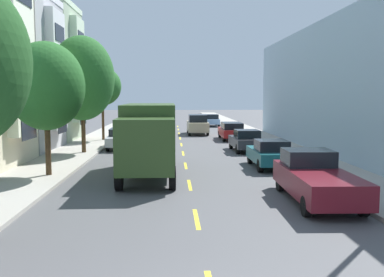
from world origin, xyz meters
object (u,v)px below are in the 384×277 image
street_tree_third (82,78)px  parked_wagon_red (231,130)px  parked_wagon_orange (129,131)px  parked_suv_forest (143,118)px  parked_hatchback_black (136,125)px  street_tree_farthest (102,86)px  street_tree_second (46,86)px  parked_hatchback_sky (211,120)px  delivery_box_truck (149,135)px  parked_sedan_silver (121,138)px  parked_hatchback_charcoal (246,140)px  moving_champagne_sedan (198,124)px  parked_pickup_burgundy (316,178)px  parked_hatchback_teal (270,154)px

street_tree_third → parked_wagon_red: size_ratio=1.57×
parked_wagon_orange → parked_suv_forest: 17.46m
parked_suv_forest → parked_hatchback_black: bearing=-90.3°
street_tree_farthest → parked_hatchback_black: 9.29m
street_tree_second → parked_hatchback_sky: bearing=72.2°
delivery_box_truck → parked_sedan_silver: delivery_box_truck is taller
delivery_box_truck → parked_hatchback_black: (-2.56, 23.66, -1.15)m
parked_hatchback_black → parked_hatchback_charcoal: bearing=-60.4°
street_tree_third → street_tree_farthest: 7.92m
street_tree_third → street_tree_farthest: size_ratio=1.24×
parked_wagon_orange → moving_champagne_sedan: (6.14, 5.41, 0.18)m
parked_sedan_silver → parked_pickup_burgundy: bearing=-61.1°
parked_sedan_silver → parked_hatchback_sky: bearing=68.8°
parked_suv_forest → parked_wagon_red: bearing=-63.6°
parked_wagon_red → parked_wagon_orange: bearing=179.7°
street_tree_third → parked_wagon_orange: bearing=76.8°
street_tree_farthest → parked_wagon_red: street_tree_farthest is taller
street_tree_third → parked_hatchback_charcoal: street_tree_third is taller
parked_hatchback_teal → parked_sedan_silver: parked_hatchback_teal is taller
parked_wagon_red → parked_pickup_burgundy: parked_pickup_burgundy is taller
street_tree_farthest → parked_hatchback_teal: (10.76, -13.65, -3.77)m
street_tree_third → parked_pickup_burgundy: bearing=-49.9°
parked_hatchback_sky → parked_hatchback_black: 12.38m
parked_wagon_red → parked_sedan_silver: parked_wagon_red is taller
delivery_box_truck → parked_sedan_silver: bearing=103.6°
parked_sedan_silver → parked_hatchback_black: bearing=90.1°
parked_hatchback_teal → parked_hatchback_sky: bearing=90.3°
street_tree_second → parked_sedan_silver: bearing=79.4°
parked_hatchback_black → parked_pickup_burgundy: size_ratio=0.75×
parked_hatchback_teal → parked_wagon_orange: same height
delivery_box_truck → parked_hatchback_charcoal: size_ratio=1.93×
delivery_box_truck → parked_hatchback_black: bearing=96.2°
street_tree_third → parked_hatchback_sky: 27.54m
street_tree_second → delivery_box_truck: size_ratio=0.78×
parked_hatchback_black → parked_sedan_silver: 13.13m
parked_hatchback_black → parked_hatchback_teal: bearing=-68.3°
moving_champagne_sedan → parked_hatchback_teal: bearing=-82.7°
parked_hatchback_black → parked_hatchback_charcoal: same height
street_tree_second → street_tree_farthest: (-0.00, 15.82, 0.35)m
street_tree_second → parked_hatchback_sky: (10.60, 32.99, -3.43)m
parked_hatchback_teal → parked_hatchback_charcoal: bearing=90.8°
delivery_box_truck → parked_suv_forest: size_ratio=1.62×
parked_sedan_silver → parked_hatchback_teal: bearing=-45.2°
parked_wagon_red → parked_suv_forest: 19.55m
street_tree_farthest → parked_wagon_orange: street_tree_farthest is taller
parked_hatchback_charcoal → street_tree_third: bearing=-175.0°
street_tree_third → parked_sedan_silver: size_ratio=1.63×
parked_hatchback_sky → parked_suv_forest: (-8.52, 1.14, 0.23)m
parked_suv_forest → moving_champagne_sedan: same height
parked_hatchback_charcoal → parked_hatchback_sky: bearing=90.2°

